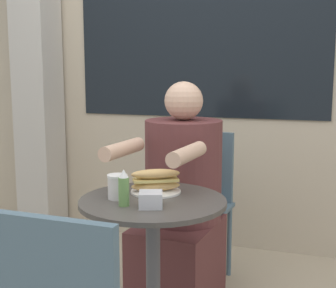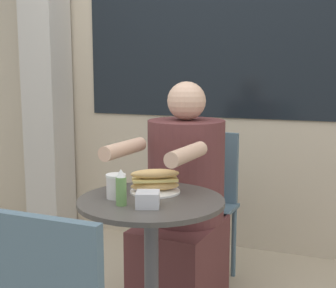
% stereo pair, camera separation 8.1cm
% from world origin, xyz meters
% --- Properties ---
extents(storefront_wall, '(8.00, 0.09, 2.80)m').
position_xyz_m(storefront_wall, '(-0.00, 1.44, 1.40)').
color(storefront_wall, '#B7A88E').
rests_on(storefront_wall, ground_plane).
extents(lattice_pillar, '(0.27, 0.27, 2.40)m').
position_xyz_m(lattice_pillar, '(-1.37, 1.24, 1.20)').
color(lattice_pillar, '#B2ADA3').
rests_on(lattice_pillar, ground_plane).
extents(cafe_table, '(0.61, 0.61, 0.71)m').
position_xyz_m(cafe_table, '(0.00, 0.00, 0.51)').
color(cafe_table, '#47423D').
rests_on(cafe_table, ground_plane).
extents(diner_chair, '(0.41, 0.41, 0.87)m').
position_xyz_m(diner_chair, '(-0.03, 0.86, 0.52)').
color(diner_chair, slate).
rests_on(diner_chair, ground_plane).
extents(seated_diner, '(0.44, 0.73, 1.18)m').
position_xyz_m(seated_diner, '(-0.04, 0.51, 0.50)').
color(seated_diner, brown).
rests_on(seated_diner, ground_plane).
extents(sandwich_on_plate, '(0.22, 0.22, 0.10)m').
position_xyz_m(sandwich_on_plate, '(-0.03, 0.10, 0.75)').
color(sandwich_on_plate, white).
rests_on(sandwich_on_plate, cafe_table).
extents(drink_cup, '(0.08, 0.08, 0.10)m').
position_xyz_m(drink_cup, '(-0.14, -0.04, 0.76)').
color(drink_cup, silver).
rests_on(drink_cup, cafe_table).
extents(napkin_box, '(0.12, 0.12, 0.06)m').
position_xyz_m(napkin_box, '(0.03, -0.11, 0.74)').
color(napkin_box, silver).
rests_on(napkin_box, cafe_table).
extents(condiment_bottle, '(0.04, 0.04, 0.14)m').
position_xyz_m(condiment_bottle, '(-0.07, -0.12, 0.78)').
color(condiment_bottle, '#66934C').
rests_on(condiment_bottle, cafe_table).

